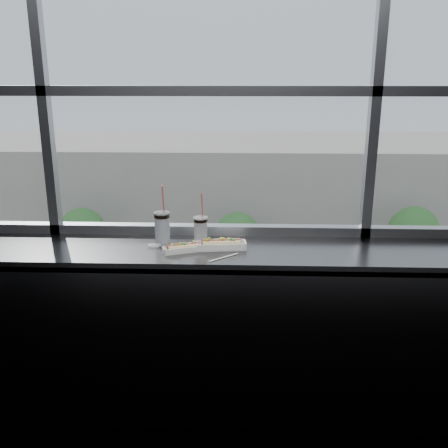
{
  "coord_description": "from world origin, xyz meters",
  "views": [
    {
      "loc": [
        0.21,
        -1.58,
        2.09
      ],
      "look_at": [
        0.11,
        1.23,
        1.25
      ],
      "focal_mm": 40.0,
      "sensor_mm": 36.0,
      "label": 1
    }
  ],
  "objects_px": {
    "soda_cup_left": "(162,226)",
    "tree_center": "(237,234)",
    "car_far_a": "(65,283)",
    "pedestrian_a": "(131,264)",
    "pedestrian_c": "(299,263)",
    "pedestrian_d": "(347,261)",
    "hotdog_tray_left": "(183,248)",
    "hotdog_tray_right": "(221,244)",
    "car_far_c": "(418,290)",
    "soda_cup_right": "(201,229)",
    "car_far_b": "(290,289)",
    "loose_straw": "(224,257)",
    "wrapper": "(154,245)",
    "tree_left": "(82,231)",
    "pedestrian_b": "(225,257)",
    "car_near_b": "(106,359)",
    "car_near_c": "(219,362)",
    "tree_right": "(414,232)"
  },
  "relations": [
    {
      "from": "hotdog_tray_right",
      "to": "car_far_c",
      "type": "distance_m",
      "value": 28.63
    },
    {
      "from": "car_near_c",
      "to": "tree_right",
      "type": "relative_size",
      "value": 1.23
    },
    {
      "from": "car_near_c",
      "to": "tree_left",
      "type": "bearing_deg",
      "value": 45.72
    },
    {
      "from": "soda_cup_left",
      "to": "tree_center",
      "type": "height_order",
      "value": "soda_cup_left"
    },
    {
      "from": "hotdog_tray_right",
      "to": "tree_center",
      "type": "bearing_deg",
      "value": 83.32
    },
    {
      "from": "pedestrian_b",
      "to": "tree_left",
      "type": "xyz_separation_m",
      "value": [
        -9.42,
        -1.15,
        2.14
      ]
    },
    {
      "from": "car_far_a",
      "to": "pedestrian_a",
      "type": "distance_m",
      "value": 4.73
    },
    {
      "from": "car_far_b",
      "to": "tree_left",
      "type": "height_order",
      "value": "tree_left"
    },
    {
      "from": "loose_straw",
      "to": "wrapper",
      "type": "height_order",
      "value": "wrapper"
    },
    {
      "from": "hotdog_tray_left",
      "to": "soda_cup_right",
      "type": "height_order",
      "value": "soda_cup_right"
    },
    {
      "from": "soda_cup_left",
      "to": "tree_left",
      "type": "distance_m",
      "value": 31.25
    },
    {
      "from": "soda_cup_right",
      "to": "car_far_b",
      "type": "relative_size",
      "value": 0.06
    },
    {
      "from": "car_near_b",
      "to": "pedestrian_c",
      "type": "xyz_separation_m",
      "value": [
        9.79,
        12.33,
        -0.12
      ]
    },
    {
      "from": "hotdog_tray_right",
      "to": "tree_center",
      "type": "distance_m",
      "value": 29.69
    },
    {
      "from": "tree_center",
      "to": "car_far_b",
      "type": "bearing_deg",
      "value": -51.52
    },
    {
      "from": "soda_cup_left",
      "to": "car_far_b",
      "type": "xyz_separation_m",
      "value": [
        3.35,
        24.19,
        -11.17
      ]
    },
    {
      "from": "car_near_b",
      "to": "car_far_c",
      "type": "bearing_deg",
      "value": -61.06
    },
    {
      "from": "car_far_b",
      "to": "loose_straw",
      "type": "bearing_deg",
      "value": 179.16
    },
    {
      "from": "pedestrian_c",
      "to": "pedestrian_d",
      "type": "height_order",
      "value": "pedestrian_d"
    },
    {
      "from": "pedestrian_c",
      "to": "tree_center",
      "type": "xyz_separation_m",
      "value": [
        -4.19,
        -0.33,
        2.1
      ]
    },
    {
      "from": "soda_cup_left",
      "to": "soda_cup_right",
      "type": "height_order",
      "value": "soda_cup_left"
    },
    {
      "from": "hotdog_tray_right",
      "to": "tree_left",
      "type": "distance_m",
      "value": 31.45
    },
    {
      "from": "soda_cup_right",
      "to": "tree_left",
      "type": "relative_size",
      "value": 0.07
    },
    {
      "from": "pedestrian_b",
      "to": "hotdog_tray_left",
      "type": "bearing_deg",
      "value": 91.59
    },
    {
      "from": "hotdog_tray_left",
      "to": "pedestrian_b",
      "type": "height_order",
      "value": "hotdog_tray_left"
    },
    {
      "from": "soda_cup_left",
      "to": "car_near_b",
      "type": "distance_m",
      "value": 20.35
    },
    {
      "from": "car_far_b",
      "to": "hotdog_tray_left",
      "type": "bearing_deg",
      "value": 178.57
    },
    {
      "from": "hotdog_tray_left",
      "to": "pedestrian_d",
      "type": "distance_m",
      "value": 32.15
    },
    {
      "from": "car_far_b",
      "to": "tree_left",
      "type": "xyz_separation_m",
      "value": [
        -13.45,
        4.0,
        2.2
      ]
    },
    {
      "from": "soda_cup_right",
      "to": "car_far_c",
      "type": "bearing_deg",
      "value": 66.47
    },
    {
      "from": "loose_straw",
      "to": "tree_right",
      "type": "relative_size",
      "value": 0.04
    },
    {
      "from": "hotdog_tray_left",
      "to": "tree_right",
      "type": "distance_m",
      "value": 31.77
    },
    {
      "from": "hotdog_tray_left",
      "to": "car_far_a",
      "type": "bearing_deg",
      "value": 92.03
    },
    {
      "from": "hotdog_tray_left",
      "to": "tree_center",
      "type": "xyz_separation_m",
      "value": [
        0.03,
        28.35,
        -9.01
      ]
    },
    {
      "from": "pedestrian_d",
      "to": "car_near_b",
      "type": "bearing_deg",
      "value": -45.49
    },
    {
      "from": "soda_cup_right",
      "to": "loose_straw",
      "type": "xyz_separation_m",
      "value": [
        0.15,
        -0.24,
        -0.09
      ]
    },
    {
      "from": "wrapper",
      "to": "tree_right",
      "type": "bearing_deg",
      "value": 67.67
    },
    {
      "from": "pedestrian_c",
      "to": "car_near_b",
      "type": "bearing_deg",
      "value": -38.45
    },
    {
      "from": "loose_straw",
      "to": "hotdog_tray_right",
      "type": "bearing_deg",
      "value": 56.15
    },
    {
      "from": "car_near_c",
      "to": "tree_left",
      "type": "height_order",
      "value": "tree_left"
    },
    {
      "from": "pedestrian_d",
      "to": "tree_left",
      "type": "distance_m",
      "value": 17.91
    },
    {
      "from": "car_far_b",
      "to": "car_near_b",
      "type": "relative_size",
      "value": 0.9
    },
    {
      "from": "wrapper",
      "to": "tree_right",
      "type": "xyz_separation_m",
      "value": [
        11.61,
        28.27,
        -8.67
      ]
    },
    {
      "from": "wrapper",
      "to": "car_near_c",
      "type": "height_order",
      "value": "wrapper"
    },
    {
      "from": "soda_cup_left",
      "to": "car_near_c",
      "type": "relative_size",
      "value": 0.06
    },
    {
      "from": "wrapper",
      "to": "car_far_c",
      "type": "height_order",
      "value": "wrapper"
    },
    {
      "from": "soda_cup_left",
      "to": "pedestrian_a",
      "type": "xyz_separation_m",
      "value": [
        -6.82,
        27.65,
        -11.09
      ]
    },
    {
      "from": "hotdog_tray_right",
      "to": "pedestrian_a",
      "type": "height_order",
      "value": "hotdog_tray_right"
    },
    {
      "from": "pedestrian_d",
      "to": "pedestrian_a",
      "type": "bearing_deg",
      "value": -84.43
    },
    {
      "from": "loose_straw",
      "to": "tree_left",
      "type": "distance_m",
      "value": 31.58
    }
  ]
}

